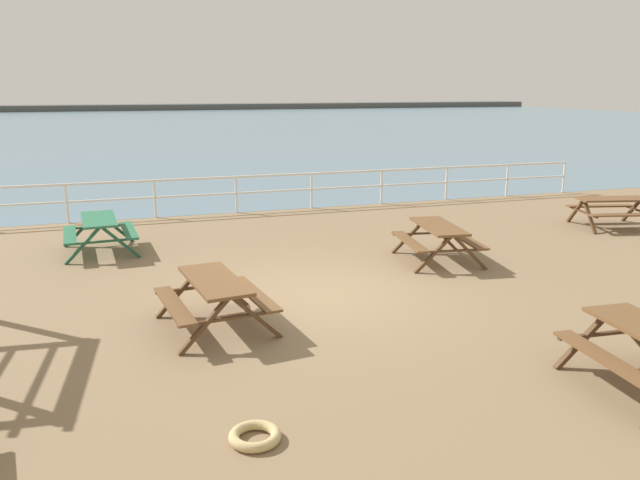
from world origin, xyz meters
name	(u,v)px	position (x,y,z in m)	size (l,w,h in m)	color
ground_plane	(319,299)	(0.00, 0.00, -0.10)	(30.00, 24.00, 0.20)	#846B4C
sea_band	(149,125)	(0.00, 52.75, 0.00)	(142.00, 90.00, 0.01)	slate
distant_shoreline	(133,110)	(0.00, 95.75, 0.00)	(142.00, 6.00, 1.80)	#4C4C47
seaward_railing	(236,187)	(0.00, 7.75, 0.76)	(23.07, 0.07, 1.08)	white
picnic_table_near_right	(612,205)	(8.96, 2.76, 0.58)	(2.11, 1.89, 0.80)	brown
picnic_table_mid_centre	(99,227)	(-3.72, 4.26, 0.58)	(1.64, 1.89, 0.80)	#286B47
picnic_table_far_right	(438,234)	(3.05, 1.28, 0.58)	(1.76, 2.00, 0.80)	brown
picnic_table_seaward	(215,291)	(-1.99, -1.01, 0.58)	(1.73, 1.97, 0.80)	brown
rope_coil	(255,436)	(-2.10, -4.28, 0.06)	(0.55, 0.55, 0.11)	tan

